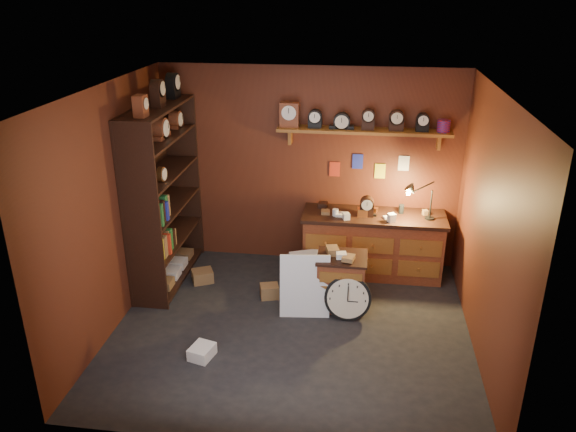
# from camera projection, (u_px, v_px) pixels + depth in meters

# --- Properties ---
(floor) EXTENTS (4.00, 4.00, 0.00)m
(floor) POSITION_uv_depth(u_px,v_px,m) (292.00, 328.00, 6.42)
(floor) COLOR black
(floor) RESTS_ON ground
(room_shell) EXTENTS (4.02, 3.62, 2.71)m
(room_shell) POSITION_uv_depth(u_px,v_px,m) (298.00, 183.00, 5.85)
(room_shell) COLOR #562414
(room_shell) RESTS_ON ground
(shelving_unit) EXTENTS (0.47, 1.60, 2.58)m
(shelving_unit) POSITION_uv_depth(u_px,v_px,m) (161.00, 189.00, 7.06)
(shelving_unit) COLOR black
(shelving_unit) RESTS_ON ground
(workbench) EXTENTS (1.87, 0.66, 1.36)m
(workbench) POSITION_uv_depth(u_px,v_px,m) (373.00, 241.00, 7.48)
(workbench) COLOR brown
(workbench) RESTS_ON ground
(low_cabinet) EXTENTS (0.59, 0.50, 0.76)m
(low_cabinet) POSITION_uv_depth(u_px,v_px,m) (341.00, 279.00, 6.73)
(low_cabinet) COLOR brown
(low_cabinet) RESTS_ON ground
(big_round_clock) EXTENTS (0.55, 0.17, 0.55)m
(big_round_clock) POSITION_uv_depth(u_px,v_px,m) (348.00, 298.00, 6.52)
(big_round_clock) COLOR black
(big_round_clock) RESTS_ON ground
(white_panel) EXTENTS (0.60, 0.22, 0.77)m
(white_panel) POSITION_uv_depth(u_px,v_px,m) (304.00, 314.00, 6.70)
(white_panel) COLOR silver
(white_panel) RESTS_ON ground
(mini_fridge) EXTENTS (0.56, 0.59, 0.45)m
(mini_fridge) POSITION_uv_depth(u_px,v_px,m) (309.00, 273.00, 7.17)
(mini_fridge) COLOR silver
(mini_fridge) RESTS_ON ground
(floor_box_a) EXTENTS (0.33, 0.31, 0.16)m
(floor_box_a) POSITION_uv_depth(u_px,v_px,m) (203.00, 276.00, 7.39)
(floor_box_a) COLOR olive
(floor_box_a) RESTS_ON ground
(floor_box_b) EXTENTS (0.28, 0.31, 0.13)m
(floor_box_b) POSITION_uv_depth(u_px,v_px,m) (202.00, 352.00, 5.90)
(floor_box_b) COLOR white
(floor_box_b) RESTS_ON ground
(floor_box_c) EXTENTS (0.27, 0.24, 0.17)m
(floor_box_c) POSITION_uv_depth(u_px,v_px,m) (269.00, 291.00, 7.02)
(floor_box_c) COLOR olive
(floor_box_c) RESTS_ON ground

